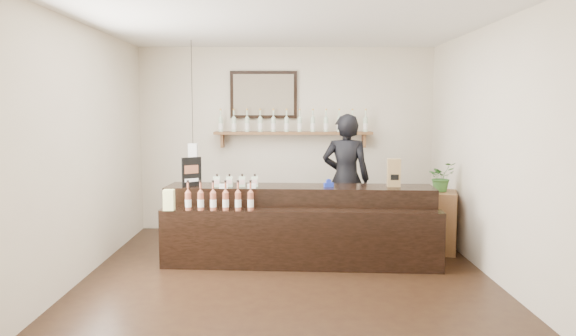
{
  "coord_description": "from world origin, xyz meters",
  "views": [
    {
      "loc": [
        -0.03,
        -6.16,
        1.86
      ],
      "look_at": [
        0.01,
        0.7,
        1.14
      ],
      "focal_mm": 35.0,
      "sensor_mm": 36.0,
      "label": 1
    }
  ],
  "objects": [
    {
      "name": "side_cabinet",
      "position": [
        2.0,
        1.04,
        0.4
      ],
      "size": [
        0.52,
        0.63,
        0.8
      ],
      "color": "brown",
      "rests_on": "ground"
    },
    {
      "name": "room_shell",
      "position": [
        0.0,
        0.0,
        1.7
      ],
      "size": [
        5.0,
        5.0,
        5.0
      ],
      "color": "beige",
      "rests_on": "ground"
    },
    {
      "name": "shopkeeper",
      "position": [
        0.82,
        1.55,
        1.02
      ],
      "size": [
        0.81,
        0.61,
        2.04
      ],
      "primitive_type": "imported",
      "rotation": [
        0.0,
        0.0,
        2.97
      ],
      "color": "black",
      "rests_on": "ground"
    },
    {
      "name": "potted_plant",
      "position": [
        2.0,
        1.04,
        0.99
      ],
      "size": [
        0.44,
        0.42,
        0.38
      ],
      "primitive_type": "imported",
      "rotation": [
        0.0,
        0.0,
        0.44
      ],
      "color": "#356729",
      "rests_on": "side_cabinet"
    },
    {
      "name": "tape_dispenser",
      "position": [
        0.51,
        0.61,
        0.95
      ],
      "size": [
        0.12,
        0.08,
        0.1
      ],
      "color": "#182DAE",
      "rests_on": "counter"
    },
    {
      "name": "promo_sign",
      "position": [
        -1.17,
        0.69,
        1.1
      ],
      "size": [
        0.22,
        0.16,
        0.36
      ],
      "color": "black",
      "rests_on": "counter"
    },
    {
      "name": "ground",
      "position": [
        0.0,
        0.0,
        0.0
      ],
      "size": [
        5.0,
        5.0,
        0.0
      ],
      "primitive_type": "plane",
      "color": "black",
      "rests_on": "ground"
    },
    {
      "name": "back_wall_decor",
      "position": [
        -0.15,
        2.37,
        1.76
      ],
      "size": [
        2.66,
        0.96,
        1.69
      ],
      "color": "brown",
      "rests_on": "ground"
    },
    {
      "name": "counter",
      "position": [
        0.15,
        0.58,
        0.43
      ],
      "size": [
        3.31,
        1.09,
        1.07
      ],
      "color": "black",
      "rests_on": "ground"
    },
    {
      "name": "paper_bag",
      "position": [
        1.31,
        0.64,
        1.09
      ],
      "size": [
        0.16,
        0.13,
        0.34
      ],
      "color": "olive",
      "rests_on": "counter"
    }
  ]
}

